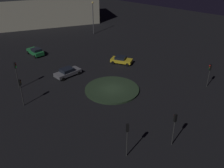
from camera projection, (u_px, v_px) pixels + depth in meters
ground_plane at (112, 90)px, 39.98m from camera, size 114.14×114.14×0.00m
roundabout_island at (112, 89)px, 39.91m from camera, size 8.33×8.33×0.26m
car_green at (35, 51)px, 51.91m from camera, size 2.63×4.31×1.51m
car_grey at (67, 72)px, 43.81m from camera, size 4.75×2.64×1.43m
car_yellow at (121, 60)px, 48.42m from camera, size 2.93×4.24×1.33m
traffic_light_northwest at (16, 70)px, 38.95m from camera, size 0.37×0.39×4.38m
traffic_light_southwest at (174, 123)px, 27.88m from camera, size 0.36×0.39×4.13m
traffic_light_southwest_near at (127, 134)px, 26.34m from camera, size 0.39×0.38×4.20m
traffic_light_northwest_near at (21, 87)px, 34.83m from camera, size 0.40×0.37×4.11m
traffic_light_southeast at (210, 71)px, 39.62m from camera, size 0.38×0.39×3.81m
streetlamp_northeast at (93, 14)px, 61.78m from camera, size 0.46×0.46×7.79m
store_building at (39, 8)px, 70.87m from camera, size 31.95×26.88×8.15m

